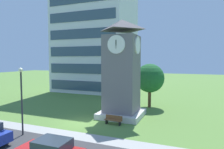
# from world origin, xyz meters

# --- Properties ---
(ground_plane) EXTENTS (160.00, 160.00, 0.00)m
(ground_plane) POSITION_xyz_m (0.00, 0.00, 0.00)
(ground_plane) COLOR #567F38
(kerb_strip) EXTENTS (120.00, 1.60, 0.01)m
(kerb_strip) POSITION_xyz_m (0.00, -3.09, 0.00)
(kerb_strip) COLOR #9E9E99
(kerb_strip) RESTS_ON ground
(office_building) EXTENTS (14.81, 12.69, 28.80)m
(office_building) POSITION_xyz_m (-8.54, 21.24, 14.40)
(office_building) COLOR silver
(office_building) RESTS_ON ground
(clock_tower) EXTENTS (4.70, 4.70, 10.87)m
(clock_tower) POSITION_xyz_m (3.15, 3.85, 4.87)
(clock_tower) COLOR slate
(clock_tower) RESTS_ON ground
(park_bench) EXTENTS (1.82, 0.57, 0.88)m
(park_bench) POSITION_xyz_m (3.31, 0.85, 0.46)
(park_bench) COLOR brown
(park_bench) RESTS_ON ground
(street_lamp) EXTENTS (0.36, 0.36, 5.77)m
(street_lamp) POSITION_xyz_m (-2.94, -4.60, 3.59)
(street_lamp) COLOR #333338
(street_lamp) RESTS_ON ground
(tree_streetside) EXTENTS (3.88, 3.88, 5.92)m
(tree_streetside) POSITION_xyz_m (5.25, 9.42, 3.95)
(tree_streetside) COLOR #513823
(tree_streetside) RESTS_ON ground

